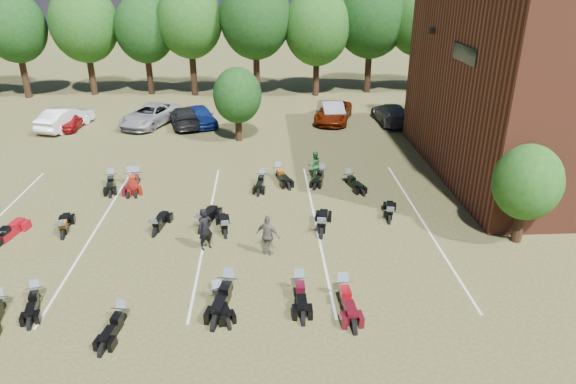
{
  "coord_description": "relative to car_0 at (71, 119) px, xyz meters",
  "views": [
    {
      "loc": [
        -0.34,
        -17.94,
        10.99
      ],
      "look_at": [
        0.76,
        4.0,
        1.2
      ],
      "focal_mm": 32.0,
      "sensor_mm": 36.0,
      "label": 1
    }
  ],
  "objects": [
    {
      "name": "motorcycle_15",
      "position": [
        6.77,
        -10.83,
        -0.66
      ],
      "size": [
        1.47,
        2.53,
        1.34
      ],
      "primitive_type": null,
      "rotation": [
        0.0,
        0.0,
        0.31
      ],
      "color": "maroon",
      "rests_on": "ground"
    },
    {
      "name": "car_0",
      "position": [
        0.0,
        0.0,
        0.0
      ],
      "size": [
        1.76,
        3.93,
        1.31
      ],
      "primitive_type": "imported",
      "rotation": [
        0.0,
        0.0,
        -0.05
      ],
      "color": "maroon",
      "rests_on": "ground"
    },
    {
      "name": "car_2",
      "position": [
        5.61,
        0.44,
        0.11
      ],
      "size": [
        4.36,
        6.05,
        1.53
      ],
      "primitive_type": "imported",
      "rotation": [
        0.0,
        0.0,
        -0.37
      ],
      "color": "gray",
      "rests_on": "ground"
    },
    {
      "name": "young_tree_near_building",
      "position": [
        24.82,
        -18.02,
        2.1
      ],
      "size": [
        2.8,
        2.8,
        4.16
      ],
      "color": "black",
      "rests_on": "ground"
    },
    {
      "name": "car_3",
      "position": [
        8.13,
        0.1,
        0.04
      ],
      "size": [
        3.23,
        5.17,
        1.4
      ],
      "primitive_type": "imported",
      "rotation": [
        0.0,
        0.0,
        3.43
      ],
      "color": "black",
      "rests_on": "ground"
    },
    {
      "name": "motorcycle_4",
      "position": [
        12.6,
        -21.34,
        -0.66
      ],
      "size": [
        1.29,
        2.63,
        1.41
      ],
      "primitive_type": null,
      "rotation": [
        0.0,
        0.0,
        -0.2
      ],
      "color": "black",
      "rests_on": "ground"
    },
    {
      "name": "motorcycle_2",
      "position": [
        9.12,
        -22.77,
        -0.66
      ],
      "size": [
        0.97,
        2.12,
        1.14
      ],
      "primitive_type": null,
      "rotation": [
        0.0,
        0.0,
        -0.16
      ],
      "color": "black",
      "rests_on": "ground"
    },
    {
      "name": "motorcycle_5",
      "position": [
        15.17,
        -21.36,
        -0.66
      ],
      "size": [
        0.73,
        2.29,
        1.28
      ],
      "primitive_type": null,
      "rotation": [
        0.0,
        0.0,
        0.0
      ],
      "color": "black",
      "rests_on": "ground"
    },
    {
      "name": "motorcycle_18",
      "position": [
        17.18,
        -10.54,
        -0.66
      ],
      "size": [
        1.33,
        2.18,
        1.16
      ],
      "primitive_type": null,
      "rotation": [
        0.0,
        0.0,
        -0.35
      ],
      "color": "black",
      "rests_on": "ground"
    },
    {
      "name": "motorcycle_6",
      "position": [
        16.71,
        -21.77,
        -0.66
      ],
      "size": [
        0.91,
        2.48,
        1.36
      ],
      "primitive_type": null,
      "rotation": [
        0.0,
        0.0,
        0.05
      ],
      "color": "#430911",
      "rests_on": "ground"
    },
    {
      "name": "car_5",
      "position": [
        19.21,
        1.46,
        0.09
      ],
      "size": [
        1.68,
        4.56,
        1.49
      ],
      "primitive_type": "imported",
      "rotation": [
        0.0,
        0.0,
        3.16
      ],
      "color": "#B3B3AE",
      "rests_on": "ground"
    },
    {
      "name": "motorcycle_10",
      "position": [
        12.2,
        -16.96,
        -0.66
      ],
      "size": [
        0.98,
        2.16,
        1.16
      ],
      "primitive_type": null,
      "rotation": [
        0.0,
        0.0,
        3.3
      ],
      "color": "black",
      "rests_on": "ground"
    },
    {
      "name": "motorcycle_14",
      "position": [
        7.01,
        -10.76,
        -0.66
      ],
      "size": [
        0.81,
        2.42,
        1.34
      ],
      "primitive_type": null,
      "rotation": [
        0.0,
        0.0,
        -0.02
      ],
      "color": "#4B0A11",
      "rests_on": "ground"
    },
    {
      "name": "ground",
      "position": [
        14.32,
        -19.02,
        -0.66
      ],
      "size": [
        160.0,
        160.0,
        0.0
      ],
      "primitive_type": "plane",
      "color": "brown",
      "rests_on": "ground"
    },
    {
      "name": "motorcycle_9",
      "position": [
        9.1,
        -16.67,
        -0.66
      ],
      "size": [
        1.03,
        2.24,
        1.2
      ],
      "primitive_type": null,
      "rotation": [
        0.0,
        0.0,
        2.98
      ],
      "color": "black",
      "rests_on": "ground"
    },
    {
      "name": "car_4",
      "position": [
        9.38,
        0.24,
        0.05
      ],
      "size": [
        3.13,
        4.47,
        1.41
      ],
      "primitive_type": "imported",
      "rotation": [
        0.0,
        0.0,
        0.39
      ],
      "color": "navy",
      "rests_on": "ground"
    },
    {
      "name": "motorcycle_16",
      "position": [
        5.69,
        -10.84,
        -0.66
      ],
      "size": [
        1.13,
        2.3,
        1.23
      ],
      "primitive_type": null,
      "rotation": [
        0.0,
        0.0,
        0.2
      ],
      "color": "black",
      "rests_on": "ground"
    },
    {
      "name": "car_6",
      "position": [
        19.31,
        0.73,
        0.06
      ],
      "size": [
        3.66,
        5.6,
        1.43
      ],
      "primitive_type": "imported",
      "rotation": [
        0.0,
        0.0,
        -0.27
      ],
      "color": "#611905",
      "rests_on": "ground"
    },
    {
      "name": "motorcycle_12",
      "position": [
        16.45,
        -17.15,
        -0.66
      ],
      "size": [
        1.19,
        2.54,
        1.36
      ],
      "primitive_type": null,
      "rotation": [
        0.0,
        0.0,
        2.96
      ],
      "color": "black",
      "rests_on": "ground"
    },
    {
      "name": "person_grey",
      "position": [
        14.08,
        -18.62,
        0.23
      ],
      "size": [
        1.13,
        0.87,
        1.78
      ],
      "primitive_type": "imported",
      "rotation": [
        0.0,
        0.0,
        2.65
      ],
      "color": "#615C53",
      "rests_on": "ground"
    },
    {
      "name": "motorcycle_17",
      "position": [
        14.78,
        -10.32,
        -0.66
      ],
      "size": [
        1.34,
        2.39,
        1.27
      ],
      "primitive_type": null,
      "rotation": [
        0.0,
        0.0,
        0.29
      ],
      "color": "black",
      "rests_on": "ground"
    },
    {
      "name": "motorcycle_3",
      "position": [
        12.24,
        -21.75,
        -0.66
      ],
      "size": [
        1.22,
        2.12,
        1.12
      ],
      "primitive_type": null,
      "rotation": [
        0.0,
        0.0,
        0.31
      ],
      "color": "black",
      "rests_on": "ground"
    },
    {
      "name": "person_black",
      "position": [
        11.49,
        -18.01,
        0.26
      ],
      "size": [
        0.8,
        0.76,
        1.83
      ],
      "primitive_type": "imported",
      "rotation": [
        0.0,
        0.0,
        0.67
      ],
      "color": "black",
      "rests_on": "ground"
    },
    {
      "name": "car_7",
      "position": [
        23.57,
        0.11,
        0.07
      ],
      "size": [
        2.29,
        5.12,
        1.46
      ],
      "primitive_type": "imported",
      "rotation": [
        0.0,
        0.0,
        3.19
      ],
      "color": "#3B3A40",
      "rests_on": "ground"
    },
    {
      "name": "person_green",
      "position": [
        16.78,
        -10.47,
        0.13
      ],
      "size": [
        0.91,
        0.81,
        1.57
      ],
      "primitive_type": "imported",
      "rotation": [
        0.0,
        0.0,
        3.47
      ],
      "color": "#27692E",
      "rests_on": "ground"
    },
    {
      "name": "parking_lines",
      "position": [
        11.32,
        -16.02,
        -0.65
      ],
      "size": [
        20.1,
        14.0,
        0.01
      ],
      "color": "silver",
      "rests_on": "ground"
    },
    {
      "name": "motorcycle_20",
      "position": [
        18.56,
        -11.39,
        -0.66
      ],
      "size": [
        1.3,
        2.23,
        1.19
      ],
      "primitive_type": null,
      "rotation": [
        0.0,
        0.0,
        0.31
      ],
      "color": "black",
      "rests_on": "ground"
    },
    {
      "name": "motorcycle_7",
      "position": [
        2.66,
        -17.3,
        -0.66
      ],
      "size": [
        1.18,
        2.51,
        1.34
      ],
      "primitive_type": null,
      "rotation": [
        0.0,
        0.0,
        2.96
      ],
      "color": "#9E0B18",
      "rests_on": "ground"
    },
    {
      "name": "motorcycle_19",
      "position": [
        13.85,
        -11.09,
        -0.66
      ],
      "size": [
        0.94,
        2.19,
        1.18
      ],
      "primitive_type": null,
      "rotation": [
        0.0,
        0.0,
        -0.13
      ],
      "color": "black",
      "rests_on": "ground"
    },
    {
      "name": "motorcycle_13",
      "position": [
        19.75,
        -15.97,
        -0.66
      ],
      "size": [
        1.12,
        2.17,
        1.16
      ],
      "primitive_type": null,
      "rotation": [
        0.0,
        0.0,
        2.91
      ],
      "color": "black",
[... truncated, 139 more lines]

